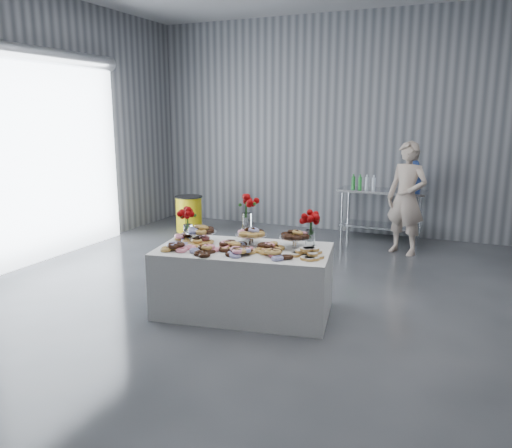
% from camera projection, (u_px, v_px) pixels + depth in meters
% --- Properties ---
extents(ground, '(9.00, 9.00, 0.00)m').
position_uv_depth(ground, '(260.00, 316.00, 5.56)').
color(ground, '#33353A').
rests_on(ground, ground).
extents(room_walls, '(8.04, 9.04, 4.02)m').
position_uv_depth(room_walls, '(239.00, 71.00, 5.16)').
color(room_walls, gray).
rests_on(room_walls, ground).
extents(display_table, '(2.04, 1.31, 0.75)m').
position_uv_depth(display_table, '(244.00, 281.00, 5.61)').
color(display_table, white).
rests_on(display_table, ground).
extents(prep_table, '(1.50, 0.60, 0.90)m').
position_uv_depth(prep_table, '(381.00, 205.00, 8.86)').
color(prep_table, silver).
rests_on(prep_table, ground).
extents(donut_mounds, '(1.92, 1.10, 0.09)m').
position_uv_depth(donut_mounds, '(242.00, 246.00, 5.47)').
color(donut_mounds, '#E0B652').
rests_on(donut_mounds, display_table).
extents(cake_stand_left, '(0.36, 0.36, 0.17)m').
position_uv_depth(cake_stand_left, '(201.00, 230.00, 5.77)').
color(cake_stand_left, silver).
rests_on(cake_stand_left, display_table).
extents(cake_stand_mid, '(0.36, 0.36, 0.17)m').
position_uv_depth(cake_stand_mid, '(251.00, 233.00, 5.63)').
color(cake_stand_mid, silver).
rests_on(cake_stand_mid, display_table).
extents(cake_stand_right, '(0.36, 0.36, 0.17)m').
position_uv_depth(cake_stand_right, '(295.00, 236.00, 5.51)').
color(cake_stand_right, silver).
rests_on(cake_stand_right, display_table).
extents(danish_pile, '(0.48, 0.48, 0.11)m').
position_uv_depth(danish_pile, '(309.00, 251.00, 5.20)').
color(danish_pile, white).
rests_on(danish_pile, display_table).
extents(bouquet_left, '(0.26, 0.26, 0.42)m').
position_uv_depth(bouquet_left, '(188.00, 215.00, 5.87)').
color(bouquet_left, white).
rests_on(bouquet_left, display_table).
extents(bouquet_right, '(0.26, 0.26, 0.42)m').
position_uv_depth(bouquet_right, '(311.00, 220.00, 5.59)').
color(bouquet_right, white).
rests_on(bouquet_right, display_table).
extents(bouquet_center, '(0.26, 0.26, 0.57)m').
position_uv_depth(bouquet_center, '(247.00, 209.00, 5.79)').
color(bouquet_center, silver).
rests_on(bouquet_center, display_table).
extents(water_jug, '(0.28, 0.28, 0.55)m').
position_uv_depth(water_jug, '(413.00, 177.00, 8.56)').
color(water_jug, blue).
rests_on(water_jug, prep_table).
extents(drink_bottles, '(0.54, 0.08, 0.27)m').
position_uv_depth(drink_bottles, '(363.00, 182.00, 8.81)').
color(drink_bottles, '#268C33').
rests_on(drink_bottles, prep_table).
extents(person, '(0.77, 0.65, 1.80)m').
position_uv_depth(person, '(407.00, 198.00, 7.90)').
color(person, '#CC8C93').
rests_on(person, ground).
extents(trash_barrel, '(0.53, 0.53, 0.68)m').
position_uv_depth(trash_barrel, '(189.00, 214.00, 9.55)').
color(trash_barrel, yellow).
rests_on(trash_barrel, ground).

